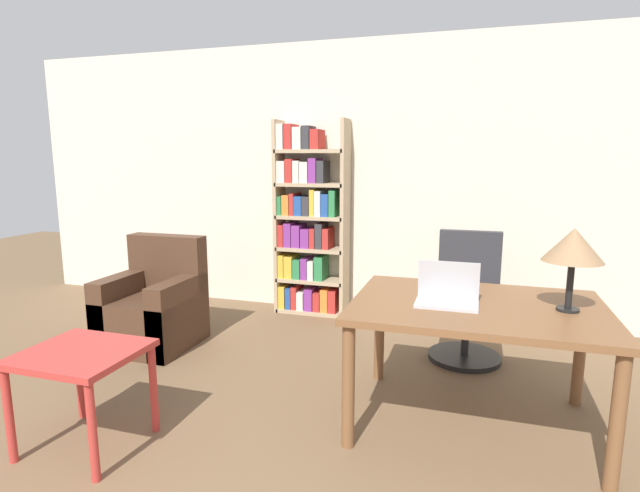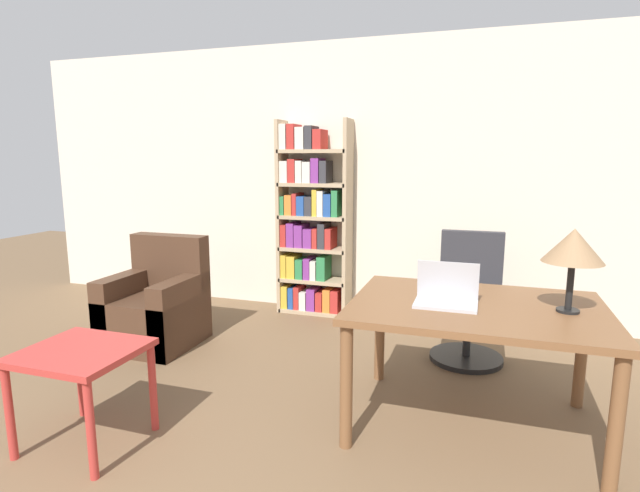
{
  "view_description": "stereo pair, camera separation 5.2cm",
  "coord_description": "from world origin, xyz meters",
  "px_view_note": "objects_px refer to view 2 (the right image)",
  "views": [
    {
      "loc": [
        0.91,
        -0.38,
        1.58
      ],
      "look_at": [
        -0.06,
        2.74,
        1.0
      ],
      "focal_mm": 28.0,
      "sensor_mm": 36.0,
      "label": 1
    },
    {
      "loc": [
        0.96,
        -0.36,
        1.58
      ],
      "look_at": [
        -0.06,
        2.74,
        1.0
      ],
      "focal_mm": 28.0,
      "sensor_mm": 36.0,
      "label": 2
    }
  ],
  "objects_px": {
    "table_lamp": "(574,247)",
    "office_chair": "(469,303)",
    "armchair": "(156,309)",
    "bookshelf": "(311,225)",
    "laptop": "(446,295)",
    "side_table_blue": "(82,364)",
    "desk": "(476,320)"
  },
  "relations": [
    {
      "from": "office_chair",
      "to": "bookshelf",
      "type": "bearing_deg",
      "value": 155.06
    },
    {
      "from": "side_table_blue",
      "to": "armchair",
      "type": "relative_size",
      "value": 0.66
    },
    {
      "from": "table_lamp",
      "to": "bookshelf",
      "type": "height_order",
      "value": "bookshelf"
    },
    {
      "from": "desk",
      "to": "bookshelf",
      "type": "bearing_deg",
      "value": 132.34
    },
    {
      "from": "desk",
      "to": "armchair",
      "type": "relative_size",
      "value": 1.55
    },
    {
      "from": "office_chair",
      "to": "laptop",
      "type": "bearing_deg",
      "value": -95.38
    },
    {
      "from": "table_lamp",
      "to": "laptop",
      "type": "bearing_deg",
      "value": -174.49
    },
    {
      "from": "desk",
      "to": "side_table_blue",
      "type": "distance_m",
      "value": 2.22
    },
    {
      "from": "table_lamp",
      "to": "office_chair",
      "type": "bearing_deg",
      "value": 116.9
    },
    {
      "from": "desk",
      "to": "bookshelf",
      "type": "height_order",
      "value": "bookshelf"
    },
    {
      "from": "side_table_blue",
      "to": "office_chair",
      "type": "bearing_deg",
      "value": 44.7
    },
    {
      "from": "side_table_blue",
      "to": "table_lamp",
      "type": "bearing_deg",
      "value": 19.49
    },
    {
      "from": "table_lamp",
      "to": "bookshelf",
      "type": "xyz_separation_m",
      "value": [
        -2.12,
        1.79,
        -0.2
      ]
    },
    {
      "from": "laptop",
      "to": "bookshelf",
      "type": "xyz_separation_m",
      "value": [
        -1.48,
        1.86,
        0.11
      ]
    },
    {
      "from": "desk",
      "to": "laptop",
      "type": "distance_m",
      "value": 0.23
    },
    {
      "from": "laptop",
      "to": "office_chair",
      "type": "distance_m",
      "value": 1.18
    },
    {
      "from": "side_table_blue",
      "to": "laptop",
      "type": "bearing_deg",
      "value": 23.89
    },
    {
      "from": "bookshelf",
      "to": "laptop",
      "type": "bearing_deg",
      "value": -51.51
    },
    {
      "from": "desk",
      "to": "armchair",
      "type": "xyz_separation_m",
      "value": [
        -2.6,
        0.55,
        -0.35
      ]
    },
    {
      "from": "table_lamp",
      "to": "armchair",
      "type": "distance_m",
      "value": 3.23
    },
    {
      "from": "laptop",
      "to": "table_lamp",
      "type": "relative_size",
      "value": 0.76
    },
    {
      "from": "bookshelf",
      "to": "desk",
      "type": "bearing_deg",
      "value": -47.66
    },
    {
      "from": "laptop",
      "to": "bookshelf",
      "type": "height_order",
      "value": "bookshelf"
    },
    {
      "from": "desk",
      "to": "table_lamp",
      "type": "distance_m",
      "value": 0.66
    },
    {
      "from": "armchair",
      "to": "bookshelf",
      "type": "height_order",
      "value": "bookshelf"
    },
    {
      "from": "armchair",
      "to": "bookshelf",
      "type": "distance_m",
      "value": 1.69
    },
    {
      "from": "desk",
      "to": "side_table_blue",
      "type": "xyz_separation_m",
      "value": [
        -2.03,
        -0.88,
        -0.19
      ]
    },
    {
      "from": "laptop",
      "to": "table_lamp",
      "type": "distance_m",
      "value": 0.72
    },
    {
      "from": "desk",
      "to": "table_lamp",
      "type": "height_order",
      "value": "table_lamp"
    },
    {
      "from": "laptop",
      "to": "armchair",
      "type": "bearing_deg",
      "value": 166.12
    },
    {
      "from": "office_chair",
      "to": "bookshelf",
      "type": "relative_size",
      "value": 0.51
    },
    {
      "from": "table_lamp",
      "to": "office_chair",
      "type": "height_order",
      "value": "table_lamp"
    }
  ]
}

